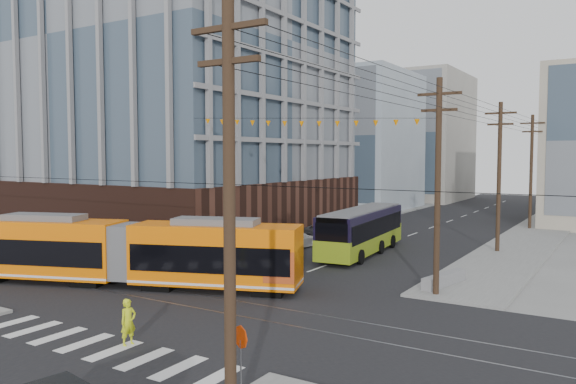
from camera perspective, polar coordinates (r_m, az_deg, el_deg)
name	(u,v)px	position (r m, az deg, el deg)	size (l,w,h in m)	color
ground	(157,326)	(24.80, -13.19, -13.13)	(160.00, 160.00, 0.00)	slate
office_building	(161,80)	(56.02, -12.79, 10.99)	(30.00, 25.00, 28.60)	#381E16
bg_bldg_nw_near	(342,142)	(76.65, 5.49, 5.13)	(18.00, 16.00, 18.00)	#8C99A5
bg_bldg_nw_far	(413,138)	(94.01, 12.56, 5.41)	(16.00, 18.00, 20.00)	gray
utility_pole_near	(229,224)	(13.70, -5.97, -3.25)	(0.30, 0.30, 11.00)	black
utility_pole_far	(551,169)	(73.26, 25.15, 2.11)	(0.30, 0.30, 11.00)	black
streetcar	(128,252)	(32.17, -15.95, -5.90)	(19.14, 2.69, 3.69)	orange
city_bus	(362,231)	(41.23, 7.54, -3.91)	(2.57, 11.87, 3.36)	black
parked_car_silver	(257,249)	(39.23, -3.22, -5.75)	(1.44, 4.13, 1.36)	#9A9A9A
parked_car_white	(295,239)	(43.34, 0.76, -4.84)	(1.90, 4.68, 1.36)	silver
parked_car_grey	(327,230)	(48.75, 3.98, -3.92)	(2.16, 4.69, 1.30)	#474A4D
pedestrian	(128,322)	(22.50, -15.92, -12.60)	(0.65, 0.42, 1.77)	#CFDF19
stop_sign	(241,369)	(16.68, -4.81, -17.53)	(0.68, 0.68, 2.23)	#BE2B01
jersey_barrier	(444,281)	(31.81, 15.57, -8.67)	(0.88, 3.91, 0.78)	slate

